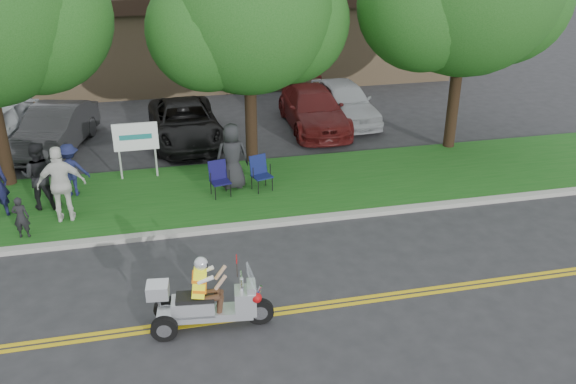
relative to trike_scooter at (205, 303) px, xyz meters
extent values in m
plane|color=#28282B|center=(1.72, 0.65, -0.53)|extent=(120.00, 120.00, 0.00)
cube|color=gold|center=(1.72, 0.07, -0.53)|extent=(60.00, 0.10, 0.01)
cube|color=gold|center=(1.72, 0.23, -0.53)|extent=(60.00, 0.10, 0.01)
cube|color=#A8A89E|center=(1.72, 3.70, -0.47)|extent=(60.00, 0.25, 0.12)
cube|color=#175115|center=(1.72, 5.85, -0.48)|extent=(60.00, 4.00, 0.10)
cube|color=#9E7F5B|center=(3.72, 19.65, 1.47)|extent=(18.00, 8.00, 4.00)
cube|color=black|center=(3.72, 15.60, 3.17)|extent=(18.00, 0.30, 0.60)
sphere|color=#1B4E16|center=(-3.43, 7.95, 4.06)|extent=(4.05, 4.05, 4.05)
cylinder|color=#332114|center=(2.22, 7.85, 1.57)|extent=(0.36, 0.36, 4.20)
sphere|color=#1B4E16|center=(2.22, 7.85, 4.12)|extent=(4.80, 4.80, 4.80)
sphere|color=#1B4E16|center=(3.42, 8.15, 3.67)|extent=(3.60, 3.60, 3.60)
sphere|color=#1B4E16|center=(1.02, 7.65, 3.59)|extent=(3.36, 3.36, 3.36)
cylinder|color=#332114|center=(8.72, 7.65, 1.85)|extent=(0.36, 0.36, 4.76)
sphere|color=#1B4E16|center=(7.32, 7.45, 4.14)|extent=(3.92, 3.92, 3.92)
cylinder|color=silver|center=(-1.68, 7.25, 0.02)|extent=(0.06, 0.06, 1.10)
cylinder|color=silver|center=(-0.68, 7.25, 0.02)|extent=(0.06, 0.06, 1.10)
cube|color=white|center=(-1.18, 7.25, 0.82)|extent=(1.25, 0.06, 0.80)
cylinder|color=black|center=(1.00, -0.11, -0.27)|extent=(0.54, 0.18, 0.53)
cylinder|color=black|center=(-0.79, -0.23, -0.28)|extent=(0.51, 0.19, 0.49)
cylinder|color=black|center=(-0.71, 0.40, -0.28)|extent=(0.51, 0.19, 0.49)
cube|color=silver|center=(0.04, 0.00, -0.23)|extent=(1.71, 0.60, 0.16)
cube|color=silver|center=(-0.22, 0.03, -0.05)|extent=(0.84, 0.49, 0.31)
cube|color=black|center=(-0.18, 0.02, 0.14)|extent=(0.74, 0.45, 0.09)
cube|color=silver|center=(0.74, -0.08, 0.00)|extent=(0.44, 0.47, 0.49)
cube|color=silver|center=(0.86, -0.10, 0.51)|extent=(0.22, 0.42, 0.43)
cube|color=silver|center=(-0.84, 0.10, 0.35)|extent=(0.44, 0.41, 0.26)
sphere|color=#B20C0F|center=(0.93, -0.23, 0.16)|extent=(0.19, 0.19, 0.19)
cube|color=#FBFE1A|center=(-0.08, 0.01, 0.49)|extent=(0.34, 0.39, 0.57)
sphere|color=silver|center=(-0.03, 0.01, 0.86)|extent=(0.26, 0.26, 0.26)
cylinder|color=black|center=(0.78, 5.26, -0.23)|extent=(0.03, 0.03, 0.40)
cylinder|color=black|center=(1.21, 5.34, -0.23)|extent=(0.03, 0.03, 0.40)
cylinder|color=black|center=(0.71, 5.65, -0.23)|extent=(0.03, 0.03, 0.40)
cylinder|color=black|center=(1.13, 5.73, -0.23)|extent=(0.03, 0.03, 0.40)
cube|color=#100E43|center=(0.96, 5.49, -0.02)|extent=(0.57, 0.54, 0.04)
cube|color=#100E43|center=(0.92, 5.71, 0.25)|extent=(0.51, 0.24, 0.53)
cylinder|color=black|center=(1.96, 5.36, -0.23)|extent=(0.03, 0.03, 0.40)
cylinder|color=black|center=(2.38, 5.49, -0.23)|extent=(0.03, 0.03, 0.40)
cylinder|color=black|center=(1.85, 5.75, -0.23)|extent=(0.03, 0.03, 0.40)
cylinder|color=black|center=(2.27, 5.87, -0.23)|extent=(0.03, 0.03, 0.40)
cube|color=#10184B|center=(2.12, 5.62, -0.02)|extent=(0.61, 0.58, 0.04)
cube|color=#10184B|center=(2.05, 5.83, 0.25)|extent=(0.52, 0.29, 0.54)
imported|color=black|center=(-3.62, 5.81, 0.47)|extent=(0.96, 0.80, 1.79)
imported|color=silver|center=(-2.97, 4.94, 0.55)|extent=(1.16, 0.52, 1.95)
imported|color=#1A1E48|center=(-2.94, 6.45, 0.30)|extent=(0.97, 0.59, 1.46)
imported|color=black|center=(1.36, 5.97, 0.50)|extent=(0.93, 0.63, 1.85)
imported|color=black|center=(-3.88, 4.26, 0.09)|extent=(0.40, 0.28, 1.04)
imported|color=#2A2A2D|center=(-3.78, 10.40, 0.18)|extent=(2.56, 4.59, 1.43)
imported|color=black|center=(0.37, 10.29, 0.13)|extent=(2.41, 4.86, 1.32)
imported|color=#551413|center=(4.94, 10.70, 0.16)|extent=(2.04, 4.79, 1.38)
imported|color=#ACAFB3|center=(6.21, 11.22, 0.21)|extent=(1.92, 4.41, 1.48)
camera|label=1|loc=(-0.58, -9.47, 6.66)|focal=38.00mm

